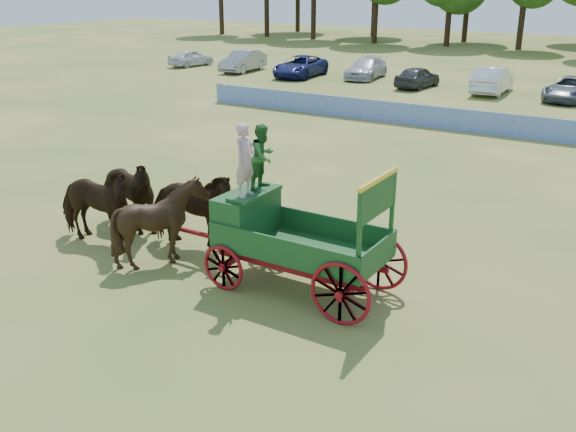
# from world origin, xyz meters

# --- Properties ---
(ground) EXTENTS (160.00, 160.00, 0.00)m
(ground) POSITION_xyz_m (0.00, 0.00, 0.00)
(ground) COLOR #A68E4B
(ground) RESTS_ON ground
(horse_lead_left) EXTENTS (2.74, 1.59, 2.18)m
(horse_lead_left) POSITION_xyz_m (-3.55, -0.65, 1.09)
(horse_lead_left) COLOR black
(horse_lead_left) RESTS_ON ground
(horse_lead_right) EXTENTS (2.69, 1.43, 2.18)m
(horse_lead_right) POSITION_xyz_m (-3.55, 0.45, 1.09)
(horse_lead_right) COLOR black
(horse_lead_right) RESTS_ON ground
(horse_wheel_left) EXTENTS (2.35, 2.20, 2.18)m
(horse_wheel_left) POSITION_xyz_m (-1.15, -0.65, 1.09)
(horse_wheel_left) COLOR black
(horse_wheel_left) RESTS_ON ground
(horse_wheel_right) EXTENTS (2.79, 1.76, 2.18)m
(horse_wheel_right) POSITION_xyz_m (-1.15, 0.45, 1.09)
(horse_wheel_right) COLOR black
(horse_wheel_right) RESTS_ON ground
(farm_dray) EXTENTS (6.00, 2.00, 3.80)m
(farm_dray) POSITION_xyz_m (1.81, -0.09, 1.64)
(farm_dray) COLOR maroon
(farm_dray) RESTS_ON ground
(sponsor_banner) EXTENTS (26.00, 0.08, 1.05)m
(sponsor_banner) POSITION_xyz_m (-1.00, 18.00, 0.53)
(sponsor_banner) COLOR #2142B6
(sponsor_banner) RESTS_ON ground
(parked_cars) EXTENTS (55.55, 7.20, 1.63)m
(parked_cars) POSITION_xyz_m (2.57, 29.87, 0.75)
(parked_cars) COLOR silver
(parked_cars) RESTS_ON ground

